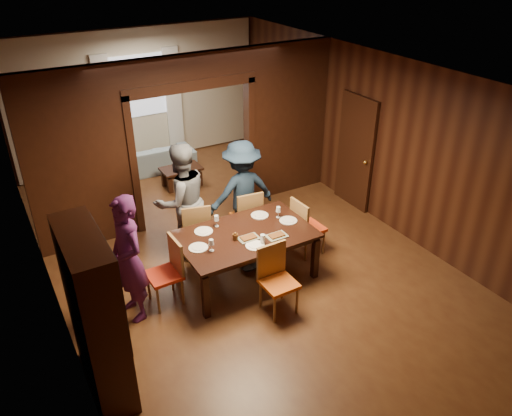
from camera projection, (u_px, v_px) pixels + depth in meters
floor at (239, 256)px, 8.03m from camera, size 9.00×9.00×0.00m
ceiling at (235, 75)px, 6.62m from camera, size 5.50×9.00×0.02m
room_walls at (186, 132)px, 8.72m from camera, size 5.52×9.01×2.90m
person_purple at (128, 259)px, 6.39m from camera, size 0.52×0.71×1.78m
person_grey at (182, 201)px, 7.68m from camera, size 0.98×0.81×1.87m
person_navy at (242, 191)px, 8.12m from camera, size 1.15×0.69×1.73m
sofa at (150, 159)px, 10.77m from camera, size 1.91×0.79×0.55m
serving_bowl at (247, 224)px, 7.35m from camera, size 0.30×0.30×0.07m
dining_table at (245, 255)px, 7.37m from camera, size 1.95×1.21×0.76m
coffee_table at (182, 177)px, 10.15m from camera, size 0.80×0.50×0.40m
chair_left at (164, 273)px, 6.81m from camera, size 0.45×0.45×0.97m
chair_right at (309, 226)px, 7.90m from camera, size 0.46×0.46×0.97m
chair_far_l at (196, 228)px, 7.84m from camera, size 0.54×0.54×0.97m
chair_far_r at (246, 215)px, 8.20m from camera, size 0.49×0.49×0.97m
chair_near at (279, 282)px, 6.65m from camera, size 0.44×0.44×0.97m
hutch at (95, 315)px, 5.30m from camera, size 0.40×1.20×2.00m
door_right at (355, 152)px, 9.08m from camera, size 0.06×0.90×2.10m
window_far at (138, 86)px, 10.56m from camera, size 1.20×0.03×1.30m
curtain_left at (107, 113)px, 10.42m from camera, size 0.35×0.06×2.40m
curtain_right at (174, 102)px, 11.08m from camera, size 0.35×0.06×2.40m
plate_left at (198, 248)px, 6.86m from camera, size 0.27×0.27×0.01m
plate_far_l at (204, 231)px, 7.23m from camera, size 0.27×0.27×0.01m
plate_far_r at (260, 215)px, 7.64m from camera, size 0.27×0.27×0.01m
plate_right at (288, 221)px, 7.50m from camera, size 0.27×0.27×0.01m
plate_near at (255, 246)px, 6.90m from camera, size 0.27×0.27×0.01m
platter_a at (249, 238)px, 7.06m from camera, size 0.30×0.20×0.04m
platter_b at (277, 236)px, 7.11m from camera, size 0.30×0.20×0.04m
wineglass_left at (211, 245)px, 6.76m from camera, size 0.08×0.08×0.18m
wineglass_far at (216, 221)px, 7.32m from camera, size 0.08×0.08×0.18m
wineglass_right at (278, 212)px, 7.55m from camera, size 0.08×0.08×0.18m
tumbler at (263, 239)px, 6.93m from camera, size 0.07×0.07×0.14m
condiment_jar at (235, 236)px, 7.03m from camera, size 0.08×0.08×0.11m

